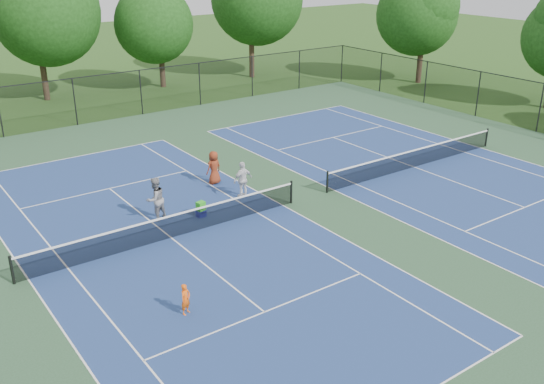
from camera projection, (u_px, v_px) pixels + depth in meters
ground at (309, 198)px, 27.65m from camera, size 140.00×140.00×0.00m
court_pad at (309, 198)px, 27.65m from camera, size 36.00×36.00×0.01m
tennis_court_left at (171, 236)px, 23.84m from camera, size 12.00×23.83×1.07m
tennis_court_right at (414, 165)px, 31.39m from camera, size 12.00×23.83×1.07m
perimeter_fence at (310, 165)px, 27.04m from camera, size 36.08×36.08×3.02m
tree_back_b at (34, 8)px, 42.51m from camera, size 7.60×7.60×10.03m
tree_back_c at (159, 17)px, 47.04m from camera, size 6.00×6.00×8.40m
tree_side_e at (425, 10)px, 48.37m from camera, size 6.60×6.60×8.87m
child_player at (186, 299)px, 18.81m from camera, size 0.45×0.38×1.05m
instructor at (155, 199)px, 25.12m from camera, size 1.07×0.93×1.87m
bystander_a at (243, 180)px, 27.43m from camera, size 1.03×0.50×1.70m
bystander_c at (214, 168)px, 29.01m from camera, size 0.87×0.64×1.63m
ball_crate at (201, 213)px, 25.70m from camera, size 0.40×0.34×0.29m
ball_hopper at (201, 206)px, 25.57m from camera, size 0.39×0.35×0.39m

